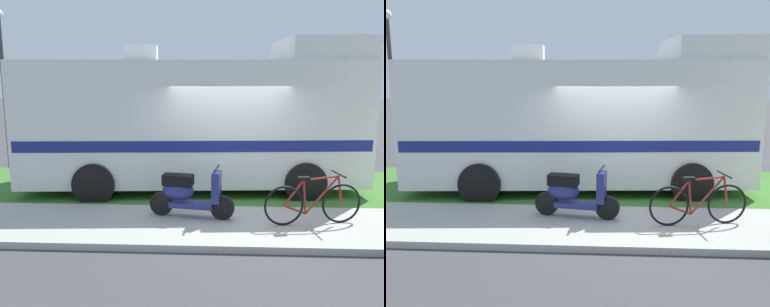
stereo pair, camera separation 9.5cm
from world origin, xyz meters
TOP-DOWN VIEW (x-y plane):
  - ground_plane at (0.00, 0.00)m, footprint 80.00×80.00m
  - sidewalk at (0.00, -1.20)m, footprint 24.00×2.00m
  - grass_strip at (0.00, 1.50)m, footprint 24.00×3.40m
  - motorhome_rv at (-0.72, 1.50)m, footprint 7.86×3.02m
  - scooter at (-0.80, -0.87)m, footprint 1.59×0.56m
  - bicycle at (1.42, -1.15)m, footprint 1.76×0.52m
  - pickup_truck_near at (-1.68, 5.69)m, footprint 5.72×2.37m
  - pickup_truck_far at (-1.82, 8.82)m, footprint 5.79×2.24m
  - street_lamp_post at (-6.40, 3.60)m, footprint 0.28×0.28m

SIDE VIEW (x-z plane):
  - ground_plane at x=0.00m, z-range 0.00..0.00m
  - grass_strip at x=0.00m, z-range 0.00..0.08m
  - sidewalk at x=0.00m, z-range 0.00..0.12m
  - bicycle at x=1.42m, z-range 0.06..0.97m
  - scooter at x=-0.80m, z-range 0.09..1.06m
  - pickup_truck_far at x=-1.82m, z-range 0.06..1.82m
  - pickup_truck_near at x=-1.68m, z-range 0.06..1.90m
  - motorhome_rv at x=-0.72m, z-range -0.09..3.44m
  - street_lamp_post at x=-6.40m, z-range 0.46..5.00m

